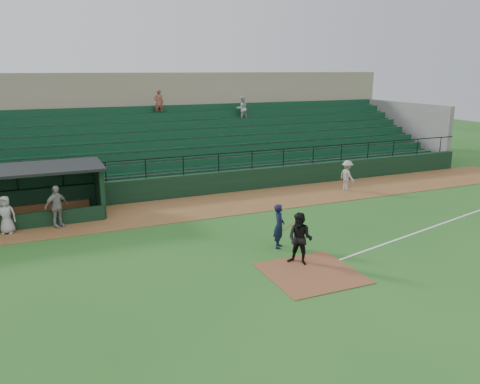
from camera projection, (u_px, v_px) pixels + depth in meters
name	position (u px, v px, depth m)	size (l,w,h in m)	color
ground	(296.00, 263.00, 16.85)	(90.00, 90.00, 0.00)	#255E1E
warning_track	(216.00, 205.00, 23.95)	(40.00, 4.00, 0.03)	brown
home_plate_dirt	(311.00, 273.00, 15.96)	(3.00, 3.00, 0.03)	brown
foul_line	(440.00, 224.00, 21.00)	(18.00, 0.09, 0.01)	white
stadium_structure	(170.00, 138.00, 30.88)	(38.00, 13.08, 6.40)	black
batter_at_plate	(279.00, 226.00, 18.08)	(1.14, 0.75, 1.72)	black
umpire	(300.00, 239.00, 16.49)	(0.91, 0.71, 1.87)	black
runner	(347.00, 175.00, 26.60)	(1.10, 0.63, 1.70)	#A49E99
dugout_player_a	(56.00, 206.00, 20.34)	(1.08, 0.45, 1.84)	gray
dugout_player_b	(6.00, 215.00, 19.59)	(0.78, 0.51, 1.60)	#A9A49E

